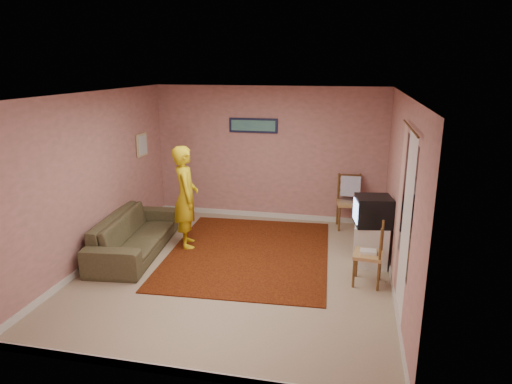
% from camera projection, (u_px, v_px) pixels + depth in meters
% --- Properties ---
extents(ground, '(5.00, 5.00, 0.00)m').
position_uv_depth(ground, '(238.00, 269.00, 6.88)').
color(ground, tan).
rests_on(ground, ground).
extents(wall_back, '(4.50, 0.02, 2.60)m').
position_uv_depth(wall_back, '(269.00, 154.00, 8.88)').
color(wall_back, tan).
rests_on(wall_back, ground).
extents(wall_front, '(4.50, 0.02, 2.60)m').
position_uv_depth(wall_front, '(168.00, 255.00, 4.18)').
color(wall_front, tan).
rests_on(wall_front, ground).
extents(wall_left, '(0.02, 5.00, 2.60)m').
position_uv_depth(wall_left, '(95.00, 178.00, 6.98)').
color(wall_left, tan).
rests_on(wall_left, ground).
extents(wall_right, '(0.02, 5.00, 2.60)m').
position_uv_depth(wall_right, '(400.00, 196.00, 6.07)').
color(wall_right, tan).
rests_on(wall_right, ground).
extents(ceiling, '(4.50, 5.00, 0.02)m').
position_uv_depth(ceiling, '(235.00, 94.00, 6.18)').
color(ceiling, silver).
rests_on(ceiling, wall_back).
extents(baseboard_back, '(4.50, 0.02, 0.10)m').
position_uv_depth(baseboard_back, '(268.00, 215.00, 9.21)').
color(baseboard_back, silver).
rests_on(baseboard_back, ground).
extents(baseboard_front, '(4.50, 0.02, 0.10)m').
position_uv_depth(baseboard_front, '(175.00, 371.00, 4.52)').
color(baseboard_front, silver).
rests_on(baseboard_front, ground).
extents(baseboard_left, '(0.02, 5.00, 0.10)m').
position_uv_depth(baseboard_left, '(103.00, 254.00, 7.32)').
color(baseboard_left, silver).
rests_on(baseboard_left, ground).
extents(baseboard_right, '(0.02, 5.00, 0.10)m').
position_uv_depth(baseboard_right, '(392.00, 281.00, 6.41)').
color(baseboard_right, silver).
rests_on(baseboard_right, ground).
extents(window, '(0.01, 1.10, 1.50)m').
position_uv_depth(window, '(407.00, 204.00, 5.18)').
color(window, black).
rests_on(window, wall_right).
extents(curtain_sheer, '(0.01, 0.75, 2.10)m').
position_uv_depth(curtain_sheer, '(406.00, 225.00, 5.10)').
color(curtain_sheer, white).
rests_on(curtain_sheer, wall_right).
extents(curtain_floral, '(0.01, 0.35, 2.10)m').
position_uv_depth(curtain_floral, '(399.00, 207.00, 5.76)').
color(curtain_floral, beige).
rests_on(curtain_floral, wall_right).
extents(curtain_rod, '(0.02, 1.40, 0.02)m').
position_uv_depth(curtain_rod, '(410.00, 128.00, 4.96)').
color(curtain_rod, brown).
rests_on(curtain_rod, wall_right).
extents(picture_back, '(0.95, 0.04, 0.28)m').
position_uv_depth(picture_back, '(253.00, 125.00, 8.76)').
color(picture_back, '#121532').
rests_on(picture_back, wall_back).
extents(picture_left, '(0.04, 0.38, 0.42)m').
position_uv_depth(picture_left, '(142.00, 145.00, 8.42)').
color(picture_left, '#C3B486').
rests_on(picture_left, wall_left).
extents(area_rug, '(2.71, 3.32, 0.02)m').
position_uv_depth(area_rug, '(249.00, 252.00, 7.48)').
color(area_rug, black).
rests_on(area_rug, ground).
extents(tv_cabinet, '(0.51, 0.46, 0.64)m').
position_uv_depth(tv_cabinet, '(371.00, 245.00, 6.97)').
color(tv_cabinet, silver).
rests_on(tv_cabinet, ground).
extents(crt_tv, '(0.59, 0.54, 0.45)m').
position_uv_depth(crt_tv, '(373.00, 211.00, 6.82)').
color(crt_tv, black).
rests_on(crt_tv, tv_cabinet).
extents(chair_a, '(0.51, 0.49, 0.55)m').
position_uv_depth(chair_a, '(350.00, 197.00, 8.46)').
color(chair_a, tan).
rests_on(chair_a, ground).
extents(dvd_player, '(0.40, 0.34, 0.06)m').
position_uv_depth(dvd_player, '(350.00, 200.00, 8.48)').
color(dvd_player, '#A9A8AD').
rests_on(dvd_player, chair_a).
extents(blue_throw, '(0.36, 0.04, 0.38)m').
position_uv_depth(blue_throw, '(350.00, 186.00, 8.40)').
color(blue_throw, '#8499D8').
rests_on(blue_throw, chair_a).
extents(chair_b, '(0.43, 0.45, 0.49)m').
position_uv_depth(chair_b, '(369.00, 247.00, 6.30)').
color(chair_b, tan).
rests_on(chair_b, ground).
extents(game_console, '(0.22, 0.16, 0.04)m').
position_uv_depth(game_console, '(368.00, 252.00, 6.31)').
color(game_console, white).
rests_on(game_console, chair_b).
extents(sofa, '(1.09, 2.27, 0.64)m').
position_uv_depth(sofa, '(135.00, 234.00, 7.42)').
color(sofa, brown).
rests_on(sofa, ground).
extents(person, '(0.63, 0.74, 1.72)m').
position_uv_depth(person, '(186.00, 197.00, 7.56)').
color(person, gold).
rests_on(person, ground).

